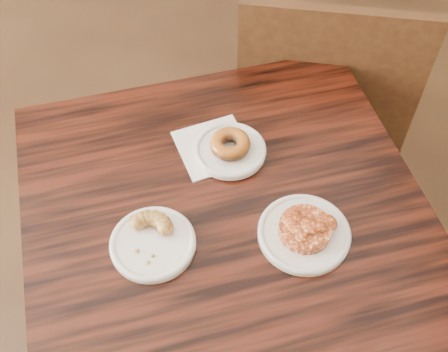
{
  "coord_description": "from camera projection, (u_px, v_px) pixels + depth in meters",
  "views": [
    {
      "loc": [
        0.13,
        -0.91,
        1.67
      ],
      "look_at": [
        0.21,
        -0.25,
        0.8
      ],
      "focal_mm": 45.0,
      "sensor_mm": 36.0,
      "label": 1
    }
  ],
  "objects": [
    {
      "name": "cruller_fragment",
      "position": [
        152.0,
        238.0,
        1.04
      ],
      "size": [
        0.11,
        0.11,
        0.03
      ],
      "primitive_type": null,
      "color": "brown",
      "rests_on": "plate_cruller"
    },
    {
      "name": "chair_far",
      "position": [
        320.0,
        89.0,
        1.75
      ],
      "size": [
        0.63,
        0.63,
        0.9
      ],
      "primitive_type": null,
      "rotation": [
        0.0,
        0.0,
        2.87
      ],
      "color": "black",
      "rests_on": "floor"
    },
    {
      "name": "plate_donut",
      "position": [
        230.0,
        151.0,
        1.19
      ],
      "size": [
        0.15,
        0.15,
        0.01
      ],
      "primitive_type": "cylinder",
      "color": "white",
      "rests_on": "napkin"
    },
    {
      "name": "napkin",
      "position": [
        214.0,
        147.0,
        1.21
      ],
      "size": [
        0.18,
        0.18,
        0.0
      ],
      "primitive_type": "cube",
      "rotation": [
        0.0,
        0.0,
        0.25
      ],
      "color": "white",
      "rests_on": "cafe_table"
    },
    {
      "name": "glazed_donut",
      "position": [
        230.0,
        144.0,
        1.18
      ],
      "size": [
        0.09,
        0.09,
        0.03
      ],
      "primitive_type": "torus",
      "color": "#935015",
      "rests_on": "plate_donut"
    },
    {
      "name": "floor",
      "position": [
        151.0,
        270.0,
        1.87
      ],
      "size": [
        5.0,
        5.0,
        0.0
      ],
      "primitive_type": "plane",
      "color": "black",
      "rests_on": "ground"
    },
    {
      "name": "plate_fritter",
      "position": [
        304.0,
        234.0,
        1.07
      ],
      "size": [
        0.18,
        0.18,
        0.01
      ],
      "primitive_type": "cylinder",
      "color": "silver",
      "rests_on": "cafe_table"
    },
    {
      "name": "apple_fritter",
      "position": [
        305.0,
        227.0,
        1.05
      ],
      "size": [
        0.14,
        0.14,
        0.03
      ],
      "primitive_type": null,
      "color": "#4E1C08",
      "rests_on": "plate_fritter"
    },
    {
      "name": "cafe_table",
      "position": [
        226.0,
        295.0,
        1.41
      ],
      "size": [
        0.89,
        0.89,
        0.75
      ],
      "primitive_type": "cube",
      "rotation": [
        0.0,
        0.0,
        0.13
      ],
      "color": "black",
      "rests_on": "floor"
    },
    {
      "name": "plate_cruller",
      "position": [
        153.0,
        244.0,
        1.06
      ],
      "size": [
        0.16,
        0.16,
        0.01
      ],
      "primitive_type": "cylinder",
      "color": "white",
      "rests_on": "cafe_table"
    }
  ]
}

